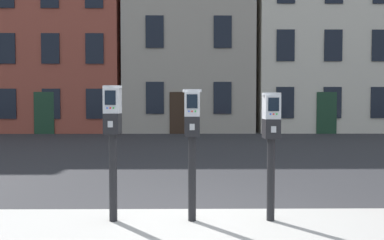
# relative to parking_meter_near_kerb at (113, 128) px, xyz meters

# --- Properties ---
(ground_plane) EXTENTS (160.00, 160.00, 0.00)m
(ground_plane) POSITION_rel_parking_meter_near_kerb_xyz_m (1.08, 0.29, -1.20)
(ground_plane) COLOR #28282B
(parking_meter_near_kerb) EXTENTS (0.22, 0.25, 1.54)m
(parking_meter_near_kerb) POSITION_rel_parking_meter_near_kerb_xyz_m (0.00, 0.00, 0.00)
(parking_meter_near_kerb) COLOR black
(parking_meter_near_kerb) RESTS_ON sidewalk_slab
(parking_meter_twin_adjacent) EXTENTS (0.22, 0.25, 1.50)m
(parking_meter_twin_adjacent) POSITION_rel_parking_meter_near_kerb_xyz_m (0.90, -0.00, -0.03)
(parking_meter_twin_adjacent) COLOR black
(parking_meter_twin_adjacent) RESTS_ON sidewalk_slab
(parking_meter_end_of_row) EXTENTS (0.22, 0.25, 1.46)m
(parking_meter_end_of_row) POSITION_rel_parking_meter_near_kerb_xyz_m (1.80, -0.00, -0.05)
(parking_meter_end_of_row) COLOR black
(parking_meter_end_of_row) RESTS_ON sidewalk_slab
(townhouse_cream_stone) EXTENTS (8.76, 6.10, 10.98)m
(townhouse_cream_stone) POSITION_rel_parking_meter_near_kerb_xyz_m (-7.10, 17.93, 4.29)
(townhouse_cream_stone) COLOR brown
(townhouse_cream_stone) RESTS_ON ground_plane
(townhouse_grey_stucco) EXTENTS (6.77, 5.90, 13.13)m
(townhouse_grey_stucco) POSITION_rel_parking_meter_near_kerb_xyz_m (0.87, 17.83, 5.37)
(townhouse_grey_stucco) COLOR #9E9384
(townhouse_grey_stucco) RESTS_ON ground_plane
(townhouse_green_painted) EXTENTS (7.18, 6.37, 11.42)m
(townhouse_green_painted) POSITION_rel_parking_meter_near_kerb_xyz_m (8.11, 18.07, 4.51)
(townhouse_green_painted) COLOR beige
(townhouse_green_painted) RESTS_ON ground_plane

